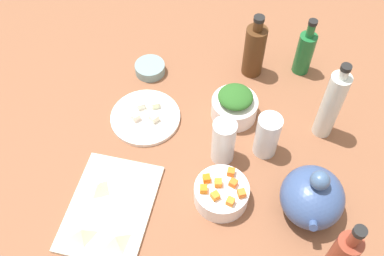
{
  "coord_description": "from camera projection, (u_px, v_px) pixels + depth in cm",
  "views": [
    {
      "loc": [
        69.63,
        13.26,
        105.31
      ],
      "look_at": [
        0.0,
        0.0,
        8.0
      ],
      "focal_mm": 41.47,
      "sensor_mm": 36.0,
      "label": 1
    }
  ],
  "objects": [
    {
      "name": "dumpling_2",
      "position": [
        99.0,
        187.0,
        1.13
      ],
      "size": [
        5.57,
        5.53,
        3.07
      ],
      "primitive_type": "pyramid",
      "rotation": [
        0.0,
        0.0,
        2.81
      ],
      "color": "beige",
      "rests_on": "cutting_board"
    },
    {
      "name": "tofu_cube_1",
      "position": [
        135.0,
        117.0,
        1.26
      ],
      "size": [
        3.11,
        3.11,
        2.2
      ],
      "primitive_type": "cube",
      "rotation": [
        0.0,
        0.0,
        0.84
      ],
      "color": "#F5E3CF",
      "rests_on": "plate_tofu"
    },
    {
      "name": "tabletop",
      "position": [
        192.0,
        141.0,
        1.26
      ],
      "size": [
        190.0,
        190.0,
        3.0
      ],
      "primitive_type": "cube",
      "color": "brown",
      "rests_on": "ground"
    },
    {
      "name": "bottle_0",
      "position": [
        331.0,
        105.0,
        1.17
      ],
      "size": [
        5.33,
        5.33,
        26.19
      ],
      "color": "silver",
      "rests_on": "tabletop"
    },
    {
      "name": "carrot_cube_4",
      "position": [
        230.0,
        202.0,
        1.06
      ],
      "size": [
        2.25,
        2.25,
        1.8
      ],
      "primitive_type": "cube",
      "rotation": [
        0.0,
        0.0,
        2.85
      ],
      "color": "orange",
      "rests_on": "bowl_carrots"
    },
    {
      "name": "bottle_1",
      "position": [
        305.0,
        52.0,
        1.34
      ],
      "size": [
        5.28,
        5.28,
        19.71
      ],
      "color": "#1C6531",
      "rests_on": "tabletop"
    },
    {
      "name": "carrot_cube_6",
      "position": [
        233.0,
        183.0,
        1.09
      ],
      "size": [
        2.34,
        2.34,
        1.8
      ],
      "primitive_type": "cube",
      "rotation": [
        0.0,
        0.0,
        2.77
      ],
      "color": "orange",
      "rests_on": "bowl_carrots"
    },
    {
      "name": "bowl_small_side",
      "position": [
        150.0,
        68.0,
        1.38
      ],
      "size": [
        9.29,
        9.29,
        3.16
      ],
      "primitive_type": "cylinder",
      "color": "#77989B",
      "rests_on": "tabletop"
    },
    {
      "name": "tofu_cube_3",
      "position": [
        155.0,
        104.0,
        1.29
      ],
      "size": [
        2.95,
        2.95,
        2.2
      ],
      "primitive_type": "cube",
      "rotation": [
        0.0,
        0.0,
        0.46
      ],
      "color": "#E3F5CB",
      "rests_on": "plate_tofu"
    },
    {
      "name": "bowl_greens",
      "position": [
        234.0,
        108.0,
        1.27
      ],
      "size": [
        13.12,
        13.12,
        6.28
      ],
      "primitive_type": "cylinder",
      "color": "white",
      "rests_on": "tabletop"
    },
    {
      "name": "teapot",
      "position": [
        312.0,
        197.0,
        1.06
      ],
      "size": [
        17.88,
        15.46,
        16.75
      ],
      "color": "#395185",
      "rests_on": "tabletop"
    },
    {
      "name": "carrot_cube_1",
      "position": [
        218.0,
        183.0,
        1.09
      ],
      "size": [
        2.12,
        2.12,
        1.8
      ],
      "primitive_type": "cube",
      "rotation": [
        0.0,
        0.0,
        1.77
      ],
      "color": "orange",
      "rests_on": "bowl_carrots"
    },
    {
      "name": "carrot_cube_7",
      "position": [
        242.0,
        193.0,
        1.07
      ],
      "size": [
        2.4,
        2.4,
        1.8
      ],
      "primitive_type": "cube",
      "rotation": [
        0.0,
        0.0,
        0.44
      ],
      "color": "orange",
      "rests_on": "bowl_carrots"
    },
    {
      "name": "drinking_glass_1",
      "position": [
        224.0,
        141.0,
        1.15
      ],
      "size": [
        6.26,
        6.26,
        14.23
      ],
      "primitive_type": "cylinder",
      "color": "white",
      "rests_on": "tabletop"
    },
    {
      "name": "carrot_cube_0",
      "position": [
        204.0,
        189.0,
        1.08
      ],
      "size": [
        2.07,
        2.07,
        1.8
      ],
      "primitive_type": "cube",
      "rotation": [
        0.0,
        0.0,
        1.74
      ],
      "color": "orange",
      "rests_on": "bowl_carrots"
    },
    {
      "name": "bowl_carrots",
      "position": [
        221.0,
        194.0,
        1.11
      ],
      "size": [
        13.79,
        13.79,
        5.52
      ],
      "primitive_type": "cylinder",
      "color": "white",
      "rests_on": "tabletop"
    },
    {
      "name": "dumpling_1",
      "position": [
        82.0,
        233.0,
        1.05
      ],
      "size": [
        6.28,
        6.66,
        2.88
      ],
      "primitive_type": "pyramid",
      "rotation": [
        0.0,
        0.0,
        1.99
      ],
      "color": "beige",
      "rests_on": "cutting_board"
    },
    {
      "name": "carrot_cube_2",
      "position": [
        215.0,
        196.0,
        1.07
      ],
      "size": [
        2.54,
        2.54,
        1.8
      ],
      "primitive_type": "cube",
      "rotation": [
        0.0,
        0.0,
        0.73
      ],
      "color": "orange",
      "rests_on": "bowl_carrots"
    },
    {
      "name": "tofu_cube_0",
      "position": [
        140.0,
        105.0,
        1.29
      ],
      "size": [
        3.06,
        3.06,
        2.2
      ],
      "primitive_type": "cube",
      "rotation": [
        0.0,
        0.0,
        2.18
      ],
      "color": "white",
      "rests_on": "plate_tofu"
    },
    {
      "name": "dumpling_0",
      "position": [
        116.0,
        239.0,
        1.04
      ],
      "size": [
        7.52,
        7.58,
        3.19
      ],
      "primitive_type": "pyramid",
      "rotation": [
        0.0,
        0.0,
        2.28
      ],
      "color": "beige",
      "rests_on": "cutting_board"
    },
    {
      "name": "drinking_glass_0",
      "position": [
        267.0,
        135.0,
        1.17
      ],
      "size": [
        6.44,
        6.44,
        13.58
      ],
      "primitive_type": "cylinder",
      "color": "white",
      "rests_on": "tabletop"
    },
    {
      "name": "plate_tofu",
      "position": [
        145.0,
        117.0,
        1.28
      ],
      "size": [
        20.13,
        20.13,
        1.2
      ],
      "primitive_type": "cylinder",
      "color": "white",
      "rests_on": "tabletop"
    },
    {
      "name": "chopped_greens_mound",
      "position": [
        236.0,
        97.0,
        1.23
      ],
      "size": [
        10.61,
        10.72,
        3.74
      ],
      "primitive_type": "ellipsoid",
      "rotation": [
        0.0,
        0.0,
        1.67
      ],
      "color": "#296022",
      "rests_on": "bowl_greens"
    },
    {
      "name": "tofu_cube_2",
      "position": [
        154.0,
        118.0,
        1.26
      ],
      "size": [
        3.08,
        3.08,
        2.2
      ],
      "primitive_type": "cube",
      "rotation": [
        0.0,
        0.0,
        0.93
      ],
      "color": "#F8EECE",
      "rests_on": "plate_tofu"
    },
    {
      "name": "bottle_3",
      "position": [
        254.0,
        50.0,
        1.32
      ],
      "size": [
        6.3,
        6.3,
        21.52
      ],
      "color": "#4C2C15",
      "rests_on": "tabletop"
    },
    {
      "name": "cutting_board",
      "position": [
        111.0,
        207.0,
        1.11
      ],
      "size": [
        28.97,
        21.44,
        1.0
      ],
      "primitive_type": "cube",
      "rotation": [
        0.0,
        0.0,
        -0.04
      ],
      "color": "silver",
      "rests_on": "tabletop"
    },
    {
      "name": "carrot_cube_3",
      "position": [
        231.0,
        172.0,
        1.11
      ],
      "size": [
        1.91,
        1.91,
        1.8
      ],
      "primitive_type": "cube",
      "rotation": [
        0.0,
        0.0,
        3.08
      ],
      "color": "orange",
      "rests_on": "bowl_carrots"
    },
    {
      "name": "carrot_cube_5",
      "position": [
        207.0,
        178.0,
        1.1
      ],
      "size": [
        2.31,
        2.31,
        1.8
      ],
      "primitive_type": "cube",
      "rotation": [
        0.0,
        0.0,
        0.35
      ],
      "color": "orange",
      "rests_on": "bowl_carrots"
    }
  ]
}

